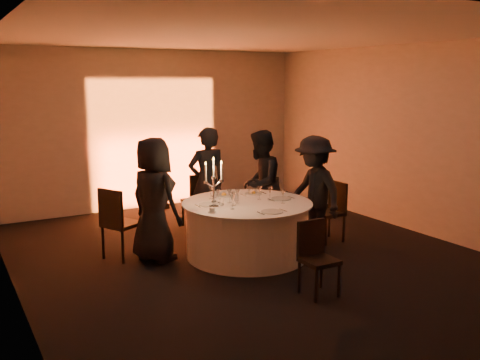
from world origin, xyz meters
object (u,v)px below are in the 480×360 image
candelabra (214,190)px  guest_left (154,200)px  banquet_table (247,229)px  chair_front (316,254)px  chair_back_left (199,197)px  chair_right (332,208)px  guest_back_right (260,184)px  chair_back_right (269,201)px  chair_left (117,219)px  guest_back_left (207,182)px  coffee_cup (212,210)px  guest_right (314,191)px

candelabra → guest_left: bearing=140.9°
banquet_table → chair_front: (0.01, -1.53, 0.09)m
chair_back_left → chair_right: size_ratio=1.02×
banquet_table → guest_back_right: bearing=48.2°
chair_back_left → banquet_table: bearing=88.2°
guest_left → chair_back_right: bearing=-99.1°
chair_left → chair_back_right: chair_left is taller
chair_back_right → guest_back_left: (-1.01, 0.22, 0.38)m
chair_right → guest_back_right: 1.17m
guest_back_left → coffee_cup: 1.58m
chair_right → guest_right: 0.48m
guest_back_left → coffee_cup: guest_back_left is taller
chair_back_left → chair_back_right: size_ratio=1.08×
guest_left → coffee_cup: bearing=-167.9°
guest_left → coffee_cup: size_ratio=15.36×
guest_back_left → guest_back_right: bearing=153.5°
coffee_cup → candelabra: size_ratio=0.16×
chair_back_right → guest_right: (0.16, -0.99, 0.34)m
guest_left → guest_back_left: bearing=-80.3°
guest_left → guest_back_left: (1.14, 0.70, 0.01)m
coffee_cup → guest_left: bearing=123.9°
chair_front → candelabra: candelabra is taller
guest_back_right → candelabra: bearing=-8.0°
chair_left → guest_right: guest_right is taller
chair_back_left → coffee_cup: (-0.71, -1.90, 0.28)m
banquet_table → chair_back_left: 1.63m
guest_back_right → coffee_cup: (-1.38, -1.05, -0.03)m
chair_right → guest_back_left: 1.97m
guest_left → guest_back_left: 1.34m
banquet_table → candelabra: (-0.54, -0.05, 0.62)m
chair_right → guest_back_right: (-0.80, 0.79, 0.32)m
chair_back_left → guest_back_left: bearing=81.4°
banquet_table → candelabra: candelabra is taller
chair_left → chair_front: 2.81m
chair_left → chair_front: (1.61, -2.29, -0.09)m
banquet_table → coffee_cup: (-0.68, -0.27, 0.42)m
chair_back_left → guest_right: 2.01m
chair_left → guest_back_right: (2.30, 0.02, 0.27)m
banquet_table → guest_back_left: guest_back_left is taller
chair_right → guest_left: guest_left is taller
guest_left → coffee_cup: 0.90m
chair_front → chair_right: bearing=45.9°
banquet_table → chair_back_right: bearing=44.5°
banquet_table → candelabra: size_ratio=2.66×
chair_front → guest_left: 2.36m
chair_back_left → guest_back_right: guest_back_right is taller
coffee_cup → chair_back_right: bearing=36.6°
chair_right → candelabra: size_ratio=1.34×
chair_left → chair_front: chair_left is taller
chair_back_right → candelabra: 1.89m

